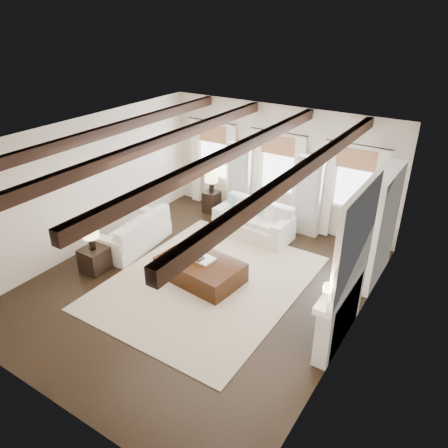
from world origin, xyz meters
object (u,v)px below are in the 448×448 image
Objects in this scene: sofa_back at (255,221)px; side_table_back at (212,202)px; sofa_left at (136,235)px; side_table_front at (95,259)px; ottoman at (201,270)px.

sofa_back is 3.36× the size of side_table_back.
side_table_back is at bearing 81.09° from sofa_left.
sofa_back is 1.01× the size of sofa_left.
side_table_front is 4.04m from side_table_back.
side_table_back is at bearing 83.09° from side_table_front.
side_table_back reaches higher than side_table_front.
side_table_front is 0.88× the size of side_table_back.
sofa_left reaches higher than side_table_front.
sofa_back is 3.07m from sofa_left.
sofa_back is at bearing 97.19° from ottoman.
side_table_back is (-1.71, 0.51, -0.05)m from sofa_back.
sofa_left is 2.75m from side_table_back.
sofa_back is 3.80× the size of side_table_front.
side_table_back is at bearing 163.25° from sofa_back.
side_table_front reaches higher than ottoman.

